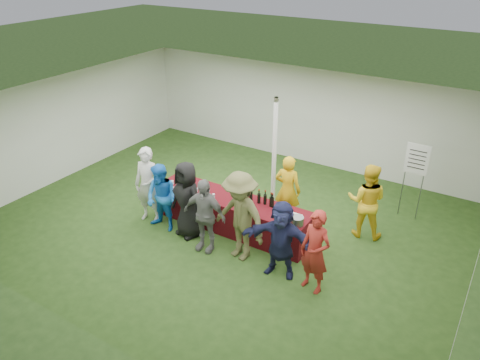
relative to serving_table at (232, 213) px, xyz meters
The scene contains 18 objects.
ground 0.45m from the serving_table, 148.54° to the left, with size 60.00×60.00×0.00m, color #284719.
tent 1.67m from the serving_table, 77.58° to the left, with size 10.00×10.00×10.00m.
serving_table is the anchor object (origin of this frame).
wine_bottles 0.81m from the serving_table, 13.00° to the left, with size 0.71×0.11×0.32m.
wine_glasses 0.64m from the serving_table, 140.23° to the right, with size 2.75×0.11×0.16m.
water_bottle 0.50m from the serving_table, 36.43° to the left, with size 0.07×0.07×0.23m.
bar_towel 1.53m from the serving_table, ahead, with size 0.25×0.18×0.03m, color white.
dump_bucket 1.73m from the serving_table, ahead, with size 0.25×0.25×0.18m, color slate.
wine_list_sign 4.17m from the serving_table, 38.88° to the left, with size 0.50×0.03×1.80m.
staff_pourer 1.32m from the serving_table, 43.79° to the left, with size 0.60×0.39×1.63m, color gold.
staff_back 2.87m from the serving_table, 26.92° to the left, with size 0.81×0.63×1.67m, color yellow.
customer_0 1.97m from the serving_table, 159.21° to the right, with size 0.64×0.42×1.76m, color beige.
customer_1 1.56m from the serving_table, 147.51° to the right, with size 0.74×0.58×1.53m, color blue.
customer_2 1.08m from the serving_table, 133.99° to the right, with size 0.83×0.54×1.70m, color black.
customer_3 1.03m from the serving_table, 93.31° to the right, with size 0.94×0.39×1.60m, color slate.
customer_4 1.20m from the serving_table, 48.92° to the right, with size 1.21×0.70×1.87m, color brown.
customer_5 1.88m from the serving_table, 27.73° to the right, with size 1.44×0.46×1.56m, color #1D2147.
customer_6 2.55m from the serving_table, 21.61° to the right, with size 0.59×0.39×1.62m, color maroon.
Camera 1 is at (4.99, -7.48, 5.68)m, focal length 35.00 mm.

